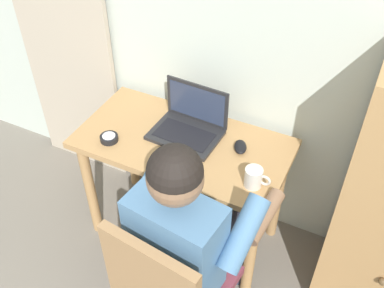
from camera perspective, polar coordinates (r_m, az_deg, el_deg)
name	(u,v)px	position (r m, az deg, el deg)	size (l,w,h in m)	color
wall_back	(294,28)	(2.07, 12.86, 14.24)	(4.80, 0.05, 2.50)	silver
curtain_panel	(57,4)	(2.63, -16.83, 16.67)	(0.63, 0.03, 2.27)	#BCAD99
desk	(183,159)	(2.30, -1.15, -1.93)	(1.06, 0.54, 0.71)	tan
chair	(169,286)	(1.94, -2.89, -17.64)	(0.47, 0.45, 0.89)	brown
person_seated	(193,229)	(1.87, 0.16, -10.73)	(0.58, 0.61, 1.21)	#33384C
laptop	(189,124)	(2.24, -0.34, 2.60)	(0.35, 0.27, 0.24)	#232326
computer_mouse	(240,147)	(2.17, 6.19, -0.37)	(0.06, 0.10, 0.03)	black
desk_clock	(109,138)	(2.25, -10.51, 0.75)	(0.09, 0.09, 0.03)	black
coffee_mug	(254,178)	(1.98, 7.90, -4.26)	(0.12, 0.08, 0.09)	silver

